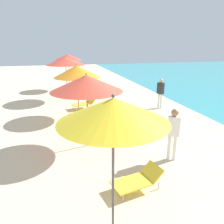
{
  "coord_description": "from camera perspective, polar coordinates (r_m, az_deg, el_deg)",
  "views": [
    {
      "loc": [
        -1.9,
        0.18,
        3.55
      ],
      "look_at": [
        0.01,
        7.58,
        1.16
      ],
      "focal_mm": 35.12,
      "sensor_mm": 36.0,
      "label": 1
    }
  ],
  "objects": [
    {
      "name": "umbrella_fifth",
      "position": [
        14.61,
        -12.01,
        12.89
      ],
      "size": [
        2.46,
        2.46,
        2.83
      ],
      "color": "olive",
      "rests_on": "ground"
    },
    {
      "name": "person_walking_near",
      "position": [
        12.7,
        12.51,
        5.51
      ],
      "size": [
        0.35,
        0.42,
        1.7
      ],
      "rotation": [
        0.0,
        0.0,
        3.58
      ],
      "color": "silver",
      "rests_on": "ground"
    },
    {
      "name": "umbrella_farthest",
      "position": [
        18.16,
        -11.39,
        13.83
      ],
      "size": [
        2.14,
        2.14,
        2.82
      ],
      "color": "silver",
      "rests_on": "ground"
    },
    {
      "name": "umbrella_third",
      "position": [
        7.42,
        -6.66,
        7.45
      ],
      "size": [
        2.46,
        2.46,
        2.62
      ],
      "color": "olive",
      "rests_on": "ground"
    },
    {
      "name": "lounger_fourth_inland",
      "position": [
        10.46,
        -5.64,
        -1.01
      ],
      "size": [
        1.59,
        0.8,
        0.58
      ],
      "rotation": [
        0.0,
        0.0,
        3.29
      ],
      "color": "#4CA572",
      "rests_on": "ground"
    },
    {
      "name": "lounger_third_shoreside",
      "position": [
        9.03,
        -3.39,
        -3.91
      ],
      "size": [
        1.38,
        0.87,
        0.61
      ],
      "rotation": [
        0.0,
        0.0,
        2.97
      ],
      "color": "yellow",
      "rests_on": "ground"
    },
    {
      "name": "lounger_farthest_shoreside",
      "position": [
        19.58,
        -9.16,
        7.56
      ],
      "size": [
        1.4,
        0.9,
        0.57
      ],
      "rotation": [
        0.0,
        0.0,
        2.91
      ],
      "color": "yellow",
      "rests_on": "ground"
    },
    {
      "name": "umbrella_fourth",
      "position": [
        10.94,
        -9.12,
        10.4
      ],
      "size": [
        2.27,
        2.27,
        2.62
      ],
      "color": "olive",
      "rests_on": "ground"
    },
    {
      "name": "person_walking_mid",
      "position": [
        7.0,
        15.7,
        -4.42
      ],
      "size": [
        0.42,
        0.37,
        1.69
      ],
      "rotation": [
        0.0,
        0.0,
        1.07
      ],
      "color": "silver",
      "rests_on": "ground"
    },
    {
      "name": "lounger_fourth_shoreside",
      "position": [
        12.57,
        -7.14,
        2.41
      ],
      "size": [
        1.45,
        0.97,
        0.66
      ],
      "rotation": [
        0.0,
        0.0,
        3.38
      ],
      "color": "yellow",
      "rests_on": "ground"
    },
    {
      "name": "lounger_fifth_shoreside",
      "position": [
        15.99,
        -8.08,
        5.32
      ],
      "size": [
        1.43,
        0.74,
        0.52
      ],
      "rotation": [
        0.0,
        0.0,
        3.01
      ],
      "color": "#4CA572",
      "rests_on": "ground"
    },
    {
      "name": "lounger_second_shoreside",
      "position": [
        5.82,
        6.74,
        -17.08
      ],
      "size": [
        1.36,
        0.85,
        0.54
      ],
      "rotation": [
        0.0,
        0.0,
        3.35
      ],
      "color": "yellow",
      "rests_on": "ground"
    },
    {
      "name": "umbrella_second",
      "position": [
        3.51,
        0.3,
        0.38
      ],
      "size": [
        1.84,
        1.84,
        2.79
      ],
      "color": "#4C4C51",
      "rests_on": "ground"
    }
  ]
}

